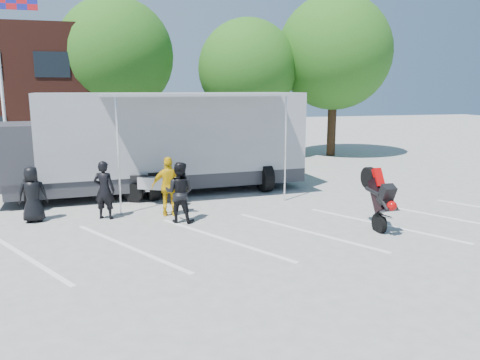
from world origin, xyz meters
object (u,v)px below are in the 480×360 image
spectator_leather_a (33,194)px  spectator_leather_c (179,192)px  transporter_truck (163,192)px  parked_motorcycle (155,204)px  tree_left (116,56)px  tree_mid (247,69)px  tree_right (334,53)px  spectator_leather_b (104,190)px  flagpole (6,58)px  stunt_bike_rider (367,226)px  spectator_hivis (169,187)px

spectator_leather_a → spectator_leather_c: 4.32m
transporter_truck → parked_motorcycle: bearing=-108.4°
tree_left → tree_mid: tree_left is taller
tree_right → spectator_leather_c: tree_right is taller
spectator_leather_b → spectator_leather_c: (2.12, -0.96, 0.01)m
parked_motorcycle → spectator_leather_b: 2.39m
flagpole → tree_right: 16.88m
stunt_bike_rider → spectator_leather_b: bearing=158.8°
stunt_bike_rider → parked_motorcycle: bearing=142.4°
tree_mid → tree_left: bearing=171.9°
spectator_leather_b → tree_mid: bearing=-101.0°
parked_motorcycle → spectator_hivis: spectator_hivis is taller
flagpole → spectator_leather_a: size_ratio=4.81×
tree_mid → transporter_truck: size_ratio=0.66×
tree_right → parked_motorcycle: (-11.13, -9.15, -5.88)m
spectator_leather_a → transporter_truck: bearing=-147.4°
tree_left → spectator_leather_c: (1.37, -13.12, -4.67)m
transporter_truck → spectator_hivis: (-0.17, -3.40, 0.92)m
tree_right → spectator_hivis: size_ratio=4.96×
spectator_leather_a → spectator_hivis: bearing=170.9°
tree_mid → stunt_bike_rider: tree_mid is taller
tree_left → spectator_hivis: size_ratio=4.70×
spectator_hivis → stunt_bike_rider: bearing=159.6°
flagpole → tree_mid: size_ratio=1.04×
tree_left → spectator_hivis: bearing=-84.6°
flagpole → spectator_leather_a: bearing=-76.2°
flagpole → transporter_truck: flagpole is taller
flagpole → spectator_leather_a: flagpole is taller
spectator_leather_b → spectator_leather_c: size_ratio=0.99×
flagpole → tree_left: bearing=54.7°
parked_motorcycle → spectator_leather_c: spectator_leather_c is taller
tree_right → spectator_leather_b: tree_right is taller
spectator_hivis → tree_right: bearing=-129.0°
flagpole → spectator_hivis: 9.29m
tree_left → tree_mid: bearing=-8.1°
tree_right → transporter_truck: tree_right is taller
stunt_bike_rider → spectator_leather_c: bearing=160.1°
stunt_bike_rider → spectator_hivis: 6.03m
tree_left → transporter_truck: 10.60m
tree_left → spectator_leather_a: bearing=-103.1°
tree_mid → spectator_leather_a: 15.24m
tree_left → spectator_leather_a: size_ratio=5.19×
transporter_truck → spectator_leather_a: bearing=-147.3°
parked_motorcycle → spectator_leather_a: spectator_leather_a is taller
tree_left → tree_right: tree_right is taller
tree_left → spectator_leather_c: size_ratio=4.82×
flagpole → spectator_hivis: size_ratio=4.35×
tree_mid → parked_motorcycle: bearing=-122.4°
stunt_bike_rider → spectator_leather_b: 7.83m
parked_motorcycle → tree_right: bearing=-21.6°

